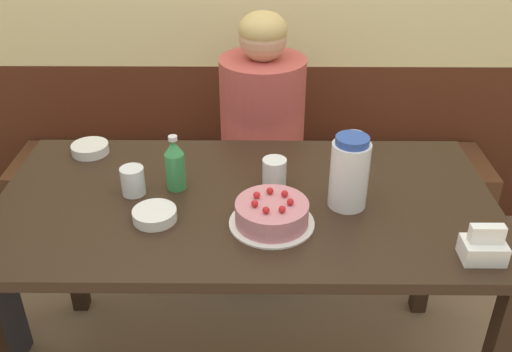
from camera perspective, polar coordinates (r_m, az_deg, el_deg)
bench_seat at (r=2.74m, az=-0.51°, el=-2.44°), size 2.19×0.38×0.44m
dining_table at (r=1.80m, az=-1.00°, el=-4.80°), size 1.52×0.78×0.77m
birthday_cake at (r=1.62m, az=1.59°, el=-3.79°), size 0.25×0.25×0.09m
water_pitcher at (r=1.68m, az=9.32°, el=0.33°), size 0.11×0.11×0.23m
soju_bottle at (r=1.77m, az=-8.12°, el=1.20°), size 0.06×0.06×0.18m
napkin_holder at (r=1.60m, az=21.80°, el=-6.61°), size 0.11×0.08×0.11m
bowl_soup_white at (r=1.67m, az=-10.10°, el=-3.85°), size 0.13×0.13×0.03m
bowl_rice_small at (r=2.07m, az=-16.25°, el=2.65°), size 0.13×0.13×0.03m
glass_water_tall at (r=1.78m, az=1.85°, el=0.29°), size 0.08×0.08×0.10m
glass_tumbler_short at (r=1.79m, az=-12.21°, el=-0.48°), size 0.07×0.07×0.09m
glass_shot_small at (r=2.01m, az=9.74°, el=3.21°), size 0.08×0.08×0.07m
person_pale_blue_shirt at (r=2.41m, az=0.62°, el=2.01°), size 0.34×0.34×1.17m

